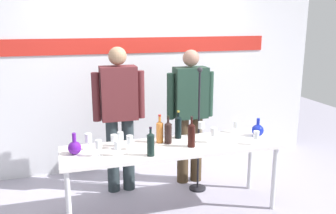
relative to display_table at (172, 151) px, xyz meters
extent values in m
plane|color=#9D98AA|center=(0.00, 0.00, -0.67)|extent=(10.00, 10.00, 0.00)
cube|color=silver|center=(0.00, 1.39, 0.83)|extent=(4.98, 0.10, 3.00)
cube|color=red|center=(0.00, 1.33, 0.99)|extent=(3.49, 0.01, 0.20)
cube|color=silver|center=(0.00, 0.00, 0.04)|extent=(2.22, 0.61, 0.04)
cylinder|color=silver|center=(-1.05, -0.25, -0.33)|extent=(0.05, 0.05, 0.70)
cylinder|color=silver|center=(1.05, -0.25, -0.33)|extent=(0.05, 0.05, 0.70)
cylinder|color=silver|center=(-1.05, 0.25, -0.33)|extent=(0.05, 0.05, 0.70)
cylinder|color=silver|center=(1.05, 0.25, -0.33)|extent=(0.05, 0.05, 0.70)
sphere|color=#53148A|center=(-0.96, 0.03, 0.13)|extent=(0.13, 0.13, 0.13)
cylinder|color=#53148A|center=(-0.96, 0.03, 0.23)|extent=(0.04, 0.04, 0.09)
sphere|color=#1424AE|center=(0.99, 0.03, 0.13)|extent=(0.13, 0.13, 0.13)
cylinder|color=#1424AE|center=(0.99, 0.03, 0.22)|extent=(0.03, 0.03, 0.08)
cylinder|color=#252F33|center=(-0.52, 0.66, -0.24)|extent=(0.14, 0.14, 0.88)
cylinder|color=#252F33|center=(-0.34, 0.66, -0.24)|extent=(0.14, 0.14, 0.88)
cube|color=#542125|center=(-0.43, 0.66, 0.51)|extent=(0.41, 0.22, 0.61)
cylinder|color=#542125|center=(-0.68, 0.66, 0.47)|extent=(0.09, 0.09, 0.55)
cylinder|color=#542125|center=(-0.18, 0.66, 0.47)|extent=(0.09, 0.09, 0.55)
sphere|color=#9A7658|center=(-0.43, 0.66, 0.92)|extent=(0.20, 0.20, 0.20)
cylinder|color=#40301E|center=(0.34, 0.66, -0.26)|extent=(0.14, 0.14, 0.83)
cylinder|color=#40301E|center=(0.52, 0.66, -0.26)|extent=(0.14, 0.14, 0.83)
cube|color=#1E382C|center=(0.43, 0.66, 0.46)|extent=(0.40, 0.22, 0.61)
cylinder|color=#1E382C|center=(0.18, 0.66, 0.43)|extent=(0.09, 0.09, 0.55)
cylinder|color=#1E382C|center=(0.68, 0.66, 0.43)|extent=(0.09, 0.09, 0.55)
sphere|color=#936A58|center=(0.43, 0.66, 0.87)|extent=(0.20, 0.20, 0.20)
cylinder|color=black|center=(-0.02, 0.09, 0.16)|extent=(0.08, 0.08, 0.20)
cone|color=black|center=(-0.02, 0.09, 0.28)|extent=(0.08, 0.08, 0.03)
cylinder|color=black|center=(-0.02, 0.09, 0.30)|extent=(0.02, 0.02, 0.07)
cylinder|color=black|center=(-0.02, 0.09, 0.35)|extent=(0.03, 0.03, 0.02)
cylinder|color=black|center=(-0.28, -0.21, 0.16)|extent=(0.07, 0.07, 0.20)
cone|color=black|center=(-0.28, -0.21, 0.28)|extent=(0.07, 0.07, 0.03)
cylinder|color=black|center=(-0.28, -0.21, 0.30)|extent=(0.02, 0.02, 0.06)
cylinder|color=black|center=(-0.28, -0.21, 0.33)|extent=(0.03, 0.03, 0.02)
cylinder|color=black|center=(0.13, 0.22, 0.17)|extent=(0.07, 0.07, 0.22)
cone|color=black|center=(0.13, 0.22, 0.30)|extent=(0.07, 0.07, 0.03)
cylinder|color=black|center=(0.13, 0.22, 0.32)|extent=(0.02, 0.02, 0.07)
cylinder|color=gold|center=(0.13, 0.22, 0.36)|extent=(0.03, 0.03, 0.02)
cylinder|color=black|center=(0.18, -0.08, 0.17)|extent=(0.08, 0.08, 0.22)
cone|color=black|center=(0.18, -0.08, 0.30)|extent=(0.08, 0.08, 0.03)
cylinder|color=black|center=(0.18, -0.08, 0.32)|extent=(0.02, 0.02, 0.08)
cylinder|color=black|center=(0.18, -0.08, 0.37)|extent=(0.03, 0.03, 0.02)
cylinder|color=orange|center=(-0.09, 0.14, 0.17)|extent=(0.07, 0.07, 0.21)
cone|color=orange|center=(-0.09, 0.14, 0.28)|extent=(0.07, 0.07, 0.03)
cylinder|color=orange|center=(-0.09, 0.14, 0.31)|extent=(0.03, 0.03, 0.08)
cylinder|color=#B0241B|center=(-0.09, 0.14, 0.35)|extent=(0.03, 0.03, 0.02)
cylinder|color=white|center=(-0.75, -0.09, 0.06)|extent=(0.06, 0.06, 0.00)
cylinder|color=white|center=(-0.75, -0.09, 0.10)|extent=(0.01, 0.01, 0.08)
cylinder|color=white|center=(-0.75, -0.09, 0.18)|extent=(0.06, 0.06, 0.08)
cylinder|color=white|center=(-0.58, 0.09, 0.06)|extent=(0.06, 0.06, 0.00)
cylinder|color=white|center=(-0.58, 0.09, 0.10)|extent=(0.01, 0.01, 0.07)
cylinder|color=white|center=(-0.58, 0.09, 0.17)|extent=(0.07, 0.07, 0.07)
cylinder|color=white|center=(-0.50, 0.14, 0.06)|extent=(0.05, 0.05, 0.00)
cylinder|color=white|center=(-0.50, 0.14, 0.10)|extent=(0.01, 0.01, 0.06)
cylinder|color=white|center=(-0.50, 0.14, 0.17)|extent=(0.06, 0.06, 0.08)
cylinder|color=white|center=(-0.82, 0.12, 0.06)|extent=(0.05, 0.05, 0.00)
cylinder|color=white|center=(-0.82, 0.12, 0.10)|extent=(0.01, 0.01, 0.08)
cylinder|color=white|center=(-0.82, 0.12, 0.19)|extent=(0.07, 0.07, 0.09)
cylinder|color=white|center=(-0.43, 0.01, 0.06)|extent=(0.06, 0.06, 0.00)
cylinder|color=white|center=(-0.43, 0.01, 0.09)|extent=(0.01, 0.01, 0.06)
cylinder|color=white|center=(-0.43, 0.01, 0.16)|extent=(0.07, 0.07, 0.09)
cylinder|color=white|center=(-0.58, -0.13, 0.06)|extent=(0.06, 0.06, 0.00)
cylinder|color=white|center=(-0.58, -0.13, 0.09)|extent=(0.01, 0.01, 0.06)
cylinder|color=white|center=(-0.58, -0.13, 0.17)|extent=(0.06, 0.06, 0.08)
cylinder|color=white|center=(0.41, 0.23, 0.06)|extent=(0.05, 0.05, 0.00)
cylinder|color=white|center=(0.41, 0.23, 0.10)|extent=(0.01, 0.01, 0.08)
cylinder|color=white|center=(0.41, 0.23, 0.18)|extent=(0.07, 0.07, 0.08)
cylinder|color=white|center=(0.44, -0.03, 0.06)|extent=(0.06, 0.06, 0.00)
cylinder|color=white|center=(0.44, -0.03, 0.10)|extent=(0.01, 0.01, 0.07)
cylinder|color=white|center=(0.44, -0.03, 0.18)|extent=(0.06, 0.06, 0.08)
cylinder|color=white|center=(0.83, 0.22, 0.06)|extent=(0.05, 0.05, 0.00)
cylinder|color=white|center=(0.83, 0.22, 0.09)|extent=(0.01, 0.01, 0.06)
cylinder|color=white|center=(0.83, 0.22, 0.16)|extent=(0.06, 0.06, 0.08)
cylinder|color=white|center=(0.83, -0.21, 0.06)|extent=(0.06, 0.06, 0.00)
cylinder|color=white|center=(0.83, -0.21, 0.10)|extent=(0.01, 0.01, 0.06)
cylinder|color=white|center=(0.83, -0.21, 0.17)|extent=(0.06, 0.06, 0.08)
cylinder|color=black|center=(0.45, 0.41, -0.66)|extent=(0.20, 0.20, 0.02)
cylinder|color=black|center=(0.45, 0.41, 0.03)|extent=(0.02, 0.02, 1.41)
sphere|color=#232328|center=(0.45, 0.41, 0.77)|extent=(0.06, 0.06, 0.06)
camera|label=1|loc=(-1.04, -3.35, 1.32)|focal=38.96mm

